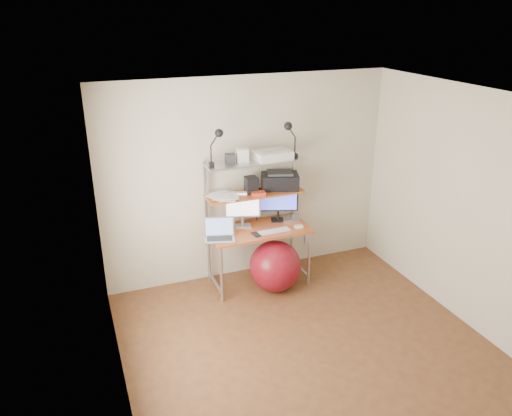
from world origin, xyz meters
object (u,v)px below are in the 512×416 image
(monitor_black, at_px, (278,202))
(exercise_ball, at_px, (275,266))
(printer, at_px, (280,180))
(monitor_silver, at_px, (242,207))
(laptop, at_px, (219,234))

(monitor_black, distance_m, exercise_ball, 0.79)
(printer, relative_size, exercise_ball, 0.83)
(exercise_ball, bearing_deg, monitor_black, 63.08)
(monitor_silver, distance_m, printer, 0.57)
(monitor_silver, relative_size, laptop, 1.20)
(monitor_silver, height_order, printer, printer)
(monitor_silver, height_order, monitor_black, monitor_black)
(laptop, distance_m, exercise_ball, 0.81)
(monitor_silver, height_order, exercise_ball, monitor_silver)
(exercise_ball, bearing_deg, monitor_silver, 129.64)
(monitor_black, bearing_deg, monitor_silver, -158.26)
(exercise_ball, bearing_deg, printer, 61.30)
(monitor_black, xyz_separation_m, printer, (0.03, 0.03, 0.26))
(exercise_ball, bearing_deg, laptop, 168.33)
(monitor_silver, height_order, laptop, monitor_silver)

